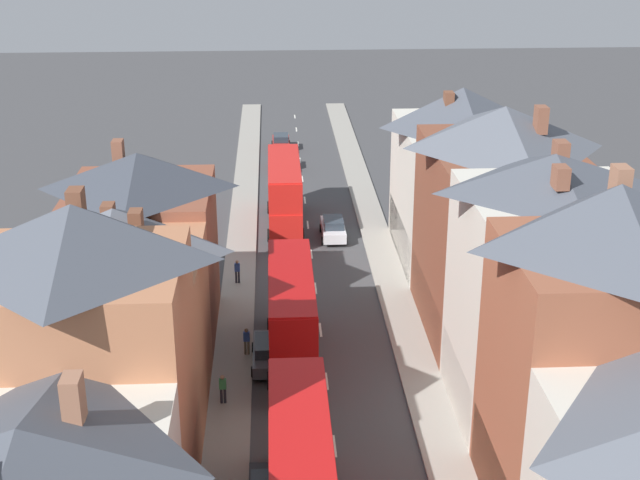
{
  "coord_description": "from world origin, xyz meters",
  "views": [
    {
      "loc": [
        -2.64,
        -17.61,
        24.59
      ],
      "look_at": [
        0.56,
        40.6,
        1.62
      ],
      "focal_mm": 50.0,
      "sensor_mm": 36.0,
      "label": 1
    }
  ],
  "objects_px": {
    "car_near_silver": "(333,228)",
    "pedestrian_far_right": "(237,270)",
    "pedestrian_mid_right": "(223,388)",
    "pedestrian_far_left": "(247,340)",
    "car_parked_left_b": "(268,352)",
    "double_decker_bus_lead": "(284,193)",
    "car_far_grey": "(282,160)",
    "car_mid_black": "(281,142)",
    "double_decker_bus_far_approaching": "(300,476)",
    "double_decker_bus_mid_street": "(291,316)"
  },
  "relations": [
    {
      "from": "double_decker_bus_lead",
      "to": "double_decker_bus_mid_street",
      "type": "bearing_deg",
      "value": -90.0
    },
    {
      "from": "car_far_grey",
      "to": "pedestrian_far_left",
      "type": "xyz_separation_m",
      "value": [
        -2.52,
        -36.27,
        0.19
      ]
    },
    {
      "from": "car_far_grey",
      "to": "pedestrian_far_left",
      "type": "bearing_deg",
      "value": -93.98
    },
    {
      "from": "car_near_silver",
      "to": "car_parked_left_b",
      "type": "bearing_deg",
      "value": -104.43
    },
    {
      "from": "car_near_silver",
      "to": "double_decker_bus_lead",
      "type": "bearing_deg",
      "value": 144.79
    },
    {
      "from": "car_mid_black",
      "to": "car_parked_left_b",
      "type": "distance_m",
      "value": 43.85
    },
    {
      "from": "car_mid_black",
      "to": "pedestrian_mid_right",
      "type": "relative_size",
      "value": 2.59
    },
    {
      "from": "double_decker_bus_mid_street",
      "to": "pedestrian_far_right",
      "type": "distance_m",
      "value": 11.2
    },
    {
      "from": "car_parked_left_b",
      "to": "pedestrian_far_left",
      "type": "relative_size",
      "value": 2.77
    },
    {
      "from": "double_decker_bus_lead",
      "to": "car_mid_black",
      "type": "bearing_deg",
      "value": 89.98
    },
    {
      "from": "double_decker_bus_far_approaching",
      "to": "car_parked_left_b",
      "type": "xyz_separation_m",
      "value": [
        -1.29,
        14.01,
        -2.01
      ]
    },
    {
      "from": "double_decker_bus_mid_street",
      "to": "car_parked_left_b",
      "type": "xyz_separation_m",
      "value": [
        -1.29,
        -0.37,
        -2.01
      ]
    },
    {
      "from": "pedestrian_far_left",
      "to": "pedestrian_mid_right",
      "type": "bearing_deg",
      "value": -102.16
    },
    {
      "from": "car_mid_black",
      "to": "pedestrian_far_right",
      "type": "bearing_deg",
      "value": -95.82
    },
    {
      "from": "car_mid_black",
      "to": "pedestrian_far_right",
      "type": "xyz_separation_m",
      "value": [
        -3.36,
        -32.93,
        0.21
      ]
    },
    {
      "from": "car_mid_black",
      "to": "car_parked_left_b",
      "type": "xyz_separation_m",
      "value": [
        -1.3,
        -43.83,
        -0.02
      ]
    },
    {
      "from": "double_decker_bus_lead",
      "to": "pedestrian_mid_right",
      "type": "distance_m",
      "value": 25.97
    },
    {
      "from": "pedestrian_mid_right",
      "to": "pedestrian_far_right",
      "type": "distance_m",
      "value": 14.97
    },
    {
      "from": "car_near_silver",
      "to": "pedestrian_far_right",
      "type": "xyz_separation_m",
      "value": [
        -6.96,
        -8.14,
        0.21
      ]
    },
    {
      "from": "double_decker_bus_far_approaching",
      "to": "car_mid_black",
      "type": "distance_m",
      "value": 57.88
    },
    {
      "from": "car_mid_black",
      "to": "car_parked_left_b",
      "type": "relative_size",
      "value": 0.93
    },
    {
      "from": "double_decker_bus_mid_street",
      "to": "double_decker_bus_lead",
      "type": "bearing_deg",
      "value": 90.0
    },
    {
      "from": "car_mid_black",
      "to": "pedestrian_mid_right",
      "type": "height_order",
      "value": "pedestrian_mid_right"
    },
    {
      "from": "pedestrian_mid_right",
      "to": "pedestrian_far_left",
      "type": "bearing_deg",
      "value": 77.84
    },
    {
      "from": "double_decker_bus_mid_street",
      "to": "pedestrian_mid_right",
      "type": "distance_m",
      "value": 5.98
    },
    {
      "from": "double_decker_bus_lead",
      "to": "double_decker_bus_mid_street",
      "type": "relative_size",
      "value": 1.0
    },
    {
      "from": "car_parked_left_b",
      "to": "pedestrian_far_right",
      "type": "height_order",
      "value": "pedestrian_far_right"
    },
    {
      "from": "double_decker_bus_far_approaching",
      "to": "pedestrian_far_right",
      "type": "distance_m",
      "value": 25.2
    },
    {
      "from": "car_far_grey",
      "to": "pedestrian_far_left",
      "type": "distance_m",
      "value": 36.36
    },
    {
      "from": "double_decker_bus_far_approaching",
      "to": "car_mid_black",
      "type": "height_order",
      "value": "double_decker_bus_far_approaching"
    },
    {
      "from": "pedestrian_far_right",
      "to": "double_decker_bus_mid_street",
      "type": "bearing_deg",
      "value": -72.38
    },
    {
      "from": "double_decker_bus_far_approaching",
      "to": "car_near_silver",
      "type": "distance_m",
      "value": 33.31
    },
    {
      "from": "car_mid_black",
      "to": "car_parked_left_b",
      "type": "height_order",
      "value": "car_mid_black"
    },
    {
      "from": "double_decker_bus_far_approaching",
      "to": "car_parked_left_b",
      "type": "distance_m",
      "value": 14.21
    },
    {
      "from": "double_decker_bus_lead",
      "to": "car_far_grey",
      "type": "relative_size",
      "value": 2.52
    },
    {
      "from": "double_decker_bus_lead",
      "to": "car_parked_left_b",
      "type": "xyz_separation_m",
      "value": [
        -1.29,
        -21.6,
        -2.01
      ]
    },
    {
      "from": "double_decker_bus_lead",
      "to": "car_parked_left_b",
      "type": "relative_size",
      "value": 2.42
    },
    {
      "from": "pedestrian_mid_right",
      "to": "pedestrian_far_left",
      "type": "xyz_separation_m",
      "value": [
        1.1,
        5.09,
        0.0
      ]
    },
    {
      "from": "pedestrian_far_left",
      "to": "pedestrian_far_right",
      "type": "relative_size",
      "value": 1.0
    },
    {
      "from": "double_decker_bus_lead",
      "to": "car_near_silver",
      "type": "xyz_separation_m",
      "value": [
        3.61,
        -2.55,
        -1.99
      ]
    },
    {
      "from": "pedestrian_far_right",
      "to": "double_decker_bus_far_approaching",
      "type": "bearing_deg",
      "value": -82.35
    },
    {
      "from": "car_far_grey",
      "to": "pedestrian_far_right",
      "type": "height_order",
      "value": "pedestrian_far_right"
    },
    {
      "from": "pedestrian_far_right",
      "to": "car_near_silver",
      "type": "bearing_deg",
      "value": 49.49
    },
    {
      "from": "double_decker_bus_far_approaching",
      "to": "car_parked_left_b",
      "type": "bearing_deg",
      "value": 95.26
    },
    {
      "from": "car_far_grey",
      "to": "pedestrian_far_right",
      "type": "relative_size",
      "value": 2.66
    },
    {
      "from": "double_decker_bus_mid_street",
      "to": "car_near_silver",
      "type": "bearing_deg",
      "value": 79.07
    },
    {
      "from": "car_mid_black",
      "to": "car_far_grey",
      "type": "xyz_separation_m",
      "value": [
        0.0,
        -6.54,
        0.02
      ]
    },
    {
      "from": "car_near_silver",
      "to": "car_far_grey",
      "type": "relative_size",
      "value": 1.01
    },
    {
      "from": "double_decker_bus_lead",
      "to": "car_mid_black",
      "type": "distance_m",
      "value": 22.33
    },
    {
      "from": "double_decker_bus_mid_street",
      "to": "pedestrian_far_left",
      "type": "height_order",
      "value": "double_decker_bus_mid_street"
    }
  ]
}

